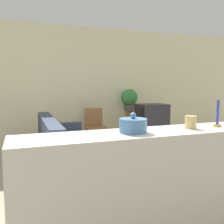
# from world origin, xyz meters

# --- Properties ---
(ground_plane) EXTENTS (14.00, 14.00, 0.00)m
(ground_plane) POSITION_xyz_m (0.00, 0.00, 0.00)
(ground_plane) COLOR tan
(wall_back) EXTENTS (9.00, 0.06, 2.70)m
(wall_back) POSITION_xyz_m (0.00, 3.43, 1.35)
(wall_back) COLOR beige
(wall_back) RESTS_ON ground_plane
(couch) EXTENTS (0.83, 2.06, 0.84)m
(couch) POSITION_xyz_m (-0.56, 1.63, 0.30)
(couch) COLOR #384256
(couch) RESTS_ON ground_plane
(tv_stand) EXTENTS (0.80, 0.57, 0.46)m
(tv_stand) POSITION_xyz_m (1.32, 2.23, 0.23)
(tv_stand) COLOR olive
(tv_stand) RESTS_ON ground_plane
(television) EXTENTS (0.60, 0.47, 0.51)m
(television) POSITION_xyz_m (1.32, 2.23, 0.72)
(television) COLOR #232328
(television) RESTS_ON tv_stand
(wooden_chair) EXTENTS (0.44, 0.44, 0.85)m
(wooden_chair) POSITION_xyz_m (0.29, 2.89, 0.48)
(wooden_chair) COLOR olive
(wooden_chair) RESTS_ON ground_plane
(plant_stand) EXTENTS (0.20, 0.20, 0.76)m
(plant_stand) POSITION_xyz_m (1.20, 3.11, 0.38)
(plant_stand) COLOR olive
(plant_stand) RESTS_ON ground_plane
(potted_plant) EXTENTS (0.39, 0.39, 0.50)m
(potted_plant) POSITION_xyz_m (1.20, 3.11, 1.04)
(potted_plant) COLOR #4C4C51
(potted_plant) RESTS_ON plant_stand
(foreground_counter) EXTENTS (2.66, 0.44, 0.99)m
(foreground_counter) POSITION_xyz_m (0.00, -0.56, 0.49)
(foreground_counter) COLOR beige
(foreground_counter) RESTS_ON ground_plane
(decorative_bowl) EXTENTS (0.22, 0.22, 0.16)m
(decorative_bowl) POSITION_xyz_m (-0.40, -0.56, 1.05)
(decorative_bowl) COLOR #4C7AAD
(decorative_bowl) RESTS_ON foreground_counter
(candle_jar) EXTENTS (0.10, 0.10, 0.11)m
(candle_jar) POSITION_xyz_m (0.15, -0.56, 1.04)
(candle_jar) COLOR tan
(candle_jar) RESTS_ON foreground_counter
(candlestick) EXTENTS (0.07, 0.07, 0.24)m
(candlestick) POSITION_xyz_m (0.44, -0.56, 1.07)
(candlestick) COLOR #B7933D
(candlestick) RESTS_ON foreground_counter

